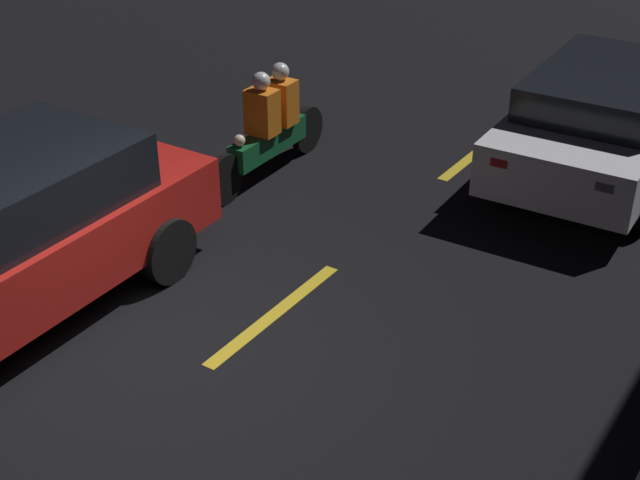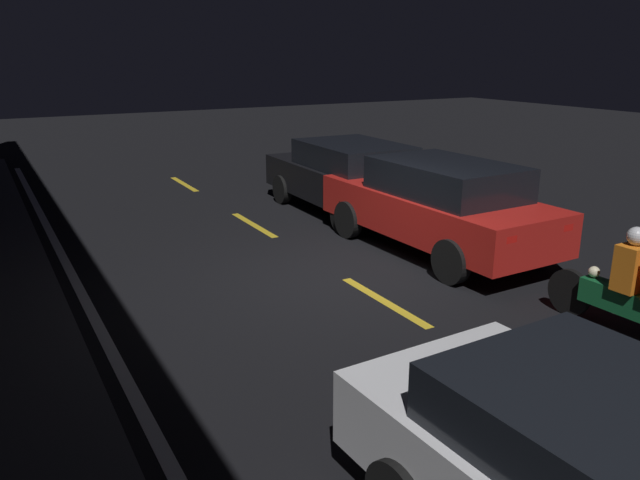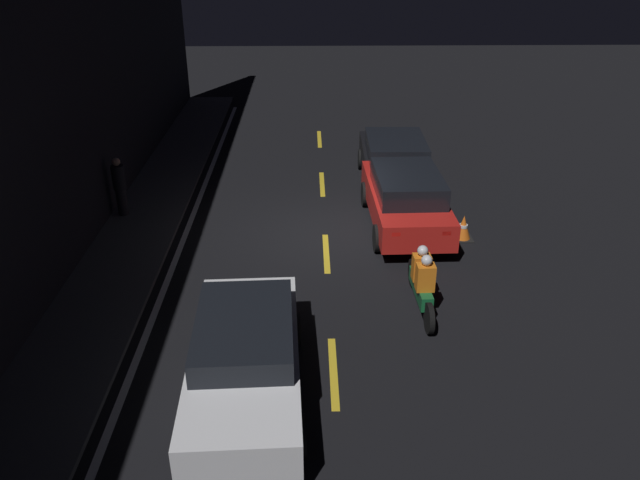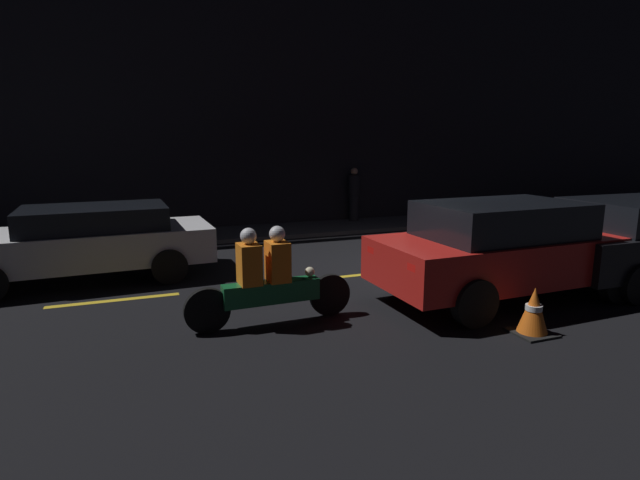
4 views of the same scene
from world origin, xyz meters
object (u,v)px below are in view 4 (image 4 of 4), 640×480
Objects in this scene: motorcycle at (267,280)px; sedan_white at (86,240)px; traffic_cone_near at (534,311)px; pedestrian at (354,194)px; taxi_red at (508,248)px.

sedan_white is at bearing 124.56° from motorcycle.
sedan_white is 7.12× the size of traffic_cone_near.
pedestrian reaches higher than motorcycle.
pedestrian is (4.64, 7.29, 0.27)m from motorcycle.
motorcycle reaches higher than sedan_white.
sedan_white is 1.90× the size of motorcycle.
traffic_cone_near is at bearing -99.38° from pedestrian.
traffic_cone_near is (3.17, -1.59, -0.33)m from motorcycle.
motorcycle is at bearing 175.50° from taxi_red.
pedestrian is at bearing 55.67° from motorcycle.
motorcycle is (-3.91, 0.21, -0.19)m from taxi_red.
taxi_red reaches higher than traffic_cone_near.
pedestrian is at bearing 80.62° from traffic_cone_near.
taxi_red is at bearing -95.55° from pedestrian.
pedestrian is (7.11, 3.93, 0.18)m from sedan_white.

